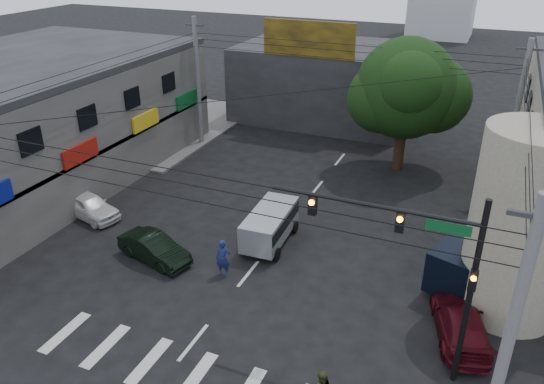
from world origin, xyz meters
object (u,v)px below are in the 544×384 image
Objects in this scene: utility_pole_far_right at (515,120)px; white_compact at (89,206)px; navy_van at (474,257)px; utility_pole_far_left at (198,83)px; traffic_officer at (223,258)px; silver_minivan at (270,227)px; street_tree at (406,89)px; dark_sedan at (154,248)px; utility_pole_near_right at (505,353)px; traffic_gantry at (422,255)px; maroon_sedan at (461,323)px.

white_compact is at bearing -149.35° from utility_pole_far_right.
utility_pole_far_right is 10.92m from navy_van.
traffic_officer is at bearing -56.85° from utility_pole_far_left.
silver_minivan is 3.60m from traffic_officer.
dark_sedan is (-8.68, -15.69, -4.83)m from street_tree.
street_tree is 22.48m from utility_pole_near_right.
traffic_gantry is 0.78× the size of utility_pole_far_right.
white_compact is at bearing 166.03° from traffic_gantry.
dark_sedan is at bearing 159.06° from utility_pole_near_right.
traffic_officer is (-5.00, -15.54, -4.56)m from street_tree.
maroon_sedan is 10.28m from silver_minivan.
white_compact is at bearing 155.66° from traffic_officer.
utility_pole_far_left reaches higher than maroon_sedan.
utility_pole_far_left is (-14.50, -1.00, -0.87)m from street_tree.
white_compact is 0.71× the size of navy_van.
maroon_sedan is (1.62, 2.38, -4.17)m from traffic_gantry.
traffic_gantry is (3.82, -18.00, -0.64)m from street_tree.
utility_pole_near_right and utility_pole_far_right have the same top height.
utility_pole_near_right is at bearing -96.75° from dark_sedan.
street_tree is 2.10× the size of dark_sedan.
dark_sedan is 14.13m from maroon_sedan.
maroon_sedan is (19.95, -14.62, -3.94)m from utility_pole_far_left.
navy_van is at bearing -88.52° from silver_minivan.
traffic_officer is (-0.83, -3.51, 0.02)m from silver_minivan.
utility_pole_far_right is (2.68, 17.00, -0.23)m from traffic_gantry.
utility_pole_near_right is at bearing 84.89° from maroon_sedan.
utility_pole_near_right is at bearing -39.32° from traffic_officer.
navy_van is at bearing 95.33° from utility_pole_near_right.
navy_van is at bearing -63.86° from street_tree.
utility_pole_far_left is 1.53× the size of navy_van.
street_tree reaches higher than dark_sedan.
navy_van is (-0.95, 10.19, -3.48)m from utility_pole_near_right.
traffic_officer is at bearing 130.26° from navy_van.
dark_sedan is at bearing 169.52° from traffic_gantry.
utility_pole_near_right and utility_pole_far_left have the same top height.
dark_sedan is 0.69× the size of navy_van.
maroon_sedan is at bearing -70.77° from street_tree.
utility_pole_near_right is at bearing -97.31° from white_compact.
dark_sedan is 0.98× the size of silver_minivan.
utility_pole_far_left is 2.16× the size of white_compact.
white_compact reaches higher than dark_sedan.
utility_pole_far_right is at bearing 90.00° from utility_pole_near_right.
utility_pole_far_right is (21.00, 0.00, 0.00)m from utility_pole_far_left.
silver_minivan reaches higher than maroon_sedan.
utility_pole_near_right is at bearing -134.33° from silver_minivan.
utility_pole_near_right is 1.90× the size of maroon_sedan.
white_compact reaches higher than maroon_sedan.
white_compact is 10.42m from silver_minivan.
traffic_officer is at bearing -73.38° from dark_sedan.
utility_pole_far_right is 1.90× the size of maroon_sedan.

